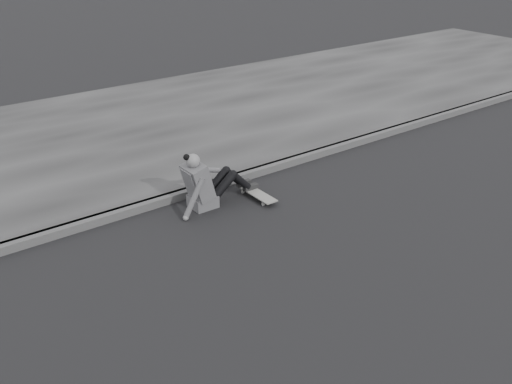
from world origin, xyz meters
The scene contains 5 objects.
ground centered at (0.00, 0.00, 0.00)m, with size 80.00×80.00×0.00m, color black.
curb centered at (0.00, 2.58, 0.06)m, with size 24.00×0.16×0.12m, color #494949.
sidewalk centered at (0.00, 5.60, 0.06)m, with size 24.00×6.00×0.12m, color #353535.
skateboard centered at (-2.01, 1.90, 0.07)m, with size 0.20×0.78×0.09m.
seated_woman centered at (-2.74, 2.15, 0.36)m, with size 1.38×0.46×0.88m.
Camera 1 is at (-6.63, -4.27, 3.85)m, focal length 40.00 mm.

